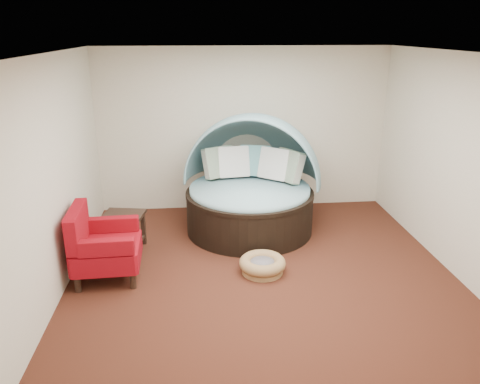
{
  "coord_description": "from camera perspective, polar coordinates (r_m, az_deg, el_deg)",
  "views": [
    {
      "loc": [
        -0.81,
        -5.46,
        3.06
      ],
      "look_at": [
        -0.24,
        0.6,
        0.93
      ],
      "focal_mm": 35.0,
      "sensor_mm": 36.0,
      "label": 1
    }
  ],
  "objects": [
    {
      "name": "wall_front",
      "position": [
        3.48,
        8.9,
        -9.37
      ],
      "size": [
        5.0,
        0.0,
        5.0
      ],
      "primitive_type": "plane",
      "rotation": [
        -1.57,
        0.0,
        0.0
      ],
      "color": "beige",
      "rests_on": "floor"
    },
    {
      "name": "wall_right",
      "position": [
        6.59,
        25.02,
        2.88
      ],
      "size": [
        0.0,
        5.0,
        5.0
      ],
      "primitive_type": "plane",
      "rotation": [
        1.57,
        0.0,
        -1.57
      ],
      "color": "beige",
      "rests_on": "floor"
    },
    {
      "name": "wall_left",
      "position": [
        5.95,
        -21.65,
        1.7
      ],
      "size": [
        0.0,
        5.0,
        5.0
      ],
      "primitive_type": "plane",
      "rotation": [
        1.57,
        0.0,
        1.57
      ],
      "color": "beige",
      "rests_on": "floor"
    },
    {
      "name": "pet_basket",
      "position": [
        6.26,
        2.75,
        -8.84
      ],
      "size": [
        0.68,
        0.68,
        0.22
      ],
      "rotation": [
        0.0,
        0.0,
        -0.11
      ],
      "color": "olive",
      "rests_on": "floor"
    },
    {
      "name": "wall_back",
      "position": [
        8.17,
        0.43,
        7.56
      ],
      "size": [
        5.0,
        0.0,
        5.0
      ],
      "primitive_type": "plane",
      "rotation": [
        1.57,
        0.0,
        0.0
      ],
      "color": "beige",
      "rests_on": "floor"
    },
    {
      "name": "floor",
      "position": [
        6.31,
        2.73,
        -9.75
      ],
      "size": [
        5.0,
        5.0,
        0.0
      ],
      "primitive_type": "plane",
      "color": "#4E2416",
      "rests_on": "ground"
    },
    {
      "name": "side_table",
      "position": [
        6.95,
        -14.05,
        -4.25
      ],
      "size": [
        0.66,
        0.66,
        0.55
      ],
      "rotation": [
        0.0,
        0.0,
        -0.17
      ],
      "color": "black",
      "rests_on": "floor"
    },
    {
      "name": "red_armchair",
      "position": [
        6.24,
        -16.52,
        -6.29
      ],
      "size": [
        0.86,
        0.86,
        0.97
      ],
      "rotation": [
        0.0,
        0.0,
        0.04
      ],
      "color": "black",
      "rests_on": "floor"
    },
    {
      "name": "ceiling",
      "position": [
        5.52,
        3.21,
        16.58
      ],
      "size": [
        5.0,
        5.0,
        0.0
      ],
      "primitive_type": "plane",
      "rotation": [
        3.14,
        0.0,
        0.0
      ],
      "color": "white",
      "rests_on": "wall_back"
    },
    {
      "name": "canopy_daybed",
      "position": [
        7.36,
        1.35,
        1.83
      ],
      "size": [
        2.52,
        2.47,
        1.84
      ],
      "rotation": [
        0.0,
        0.0,
        -0.27
      ],
      "color": "black",
      "rests_on": "floor"
    }
  ]
}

